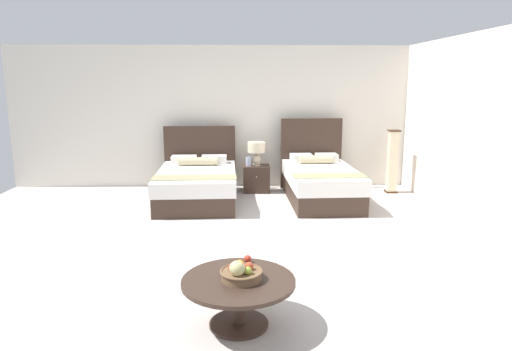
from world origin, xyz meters
name	(u,v)px	position (x,y,z in m)	size (l,w,h in m)	color
ground_plane	(265,242)	(0.00, 0.00, -0.01)	(9.53, 10.25, 0.02)	#BCB3AB
wall_back	(257,117)	(0.00, 3.32, 1.36)	(9.53, 0.12, 2.71)	silver
wall_side_right	(482,134)	(2.96, 0.40, 1.36)	(0.12, 5.85, 2.71)	silver
bed_near_window	(197,183)	(-1.07, 2.08, 0.31)	(1.40, 2.12, 1.22)	#39281F
bed_near_corner	(320,182)	(1.07, 2.08, 0.33)	(1.22, 2.11, 1.35)	#39281F
nightstand	(256,179)	(-0.03, 2.75, 0.25)	(0.49, 0.42, 0.50)	#39281F
table_lamp	(256,150)	(-0.03, 2.77, 0.79)	(0.33, 0.33, 0.44)	beige
vase	(248,161)	(-0.18, 2.71, 0.58)	(0.10, 0.10, 0.17)	#ABB2CE
coffee_table	(239,290)	(-0.32, -2.11, 0.33)	(0.97, 0.97, 0.42)	#39281F
fruit_bowl	(241,273)	(-0.30, -2.13, 0.49)	(0.36, 0.36, 0.19)	brown
loose_apple	(248,259)	(-0.24, -1.75, 0.46)	(0.07, 0.07, 0.07)	#BA3321
floor_lamp_corner	(392,162)	(2.49, 2.62, 0.58)	(0.20, 0.20, 1.17)	#3B2516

